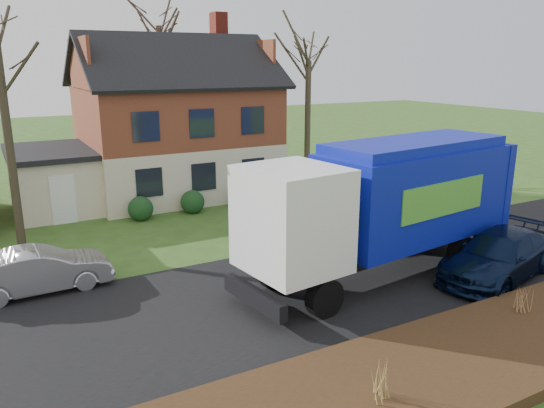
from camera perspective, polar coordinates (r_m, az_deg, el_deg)
ground at (r=15.90m, az=-0.15°, el=-10.03°), size 120.00×120.00×0.00m
road at (r=15.89m, az=-0.15°, el=-9.99°), size 80.00×7.00×0.02m
mulch_verge at (r=12.04m, az=12.69°, el=-18.60°), size 80.00×3.50×0.30m
main_house at (r=27.97m, az=-11.33°, el=9.26°), size 12.95×8.95×9.26m
garbage_truck at (r=17.23m, az=12.59°, el=0.43°), size 10.35×3.94×4.33m
silver_sedan at (r=17.49m, az=-23.70°, el=-6.55°), size 4.15×1.54×1.35m
navy_wagon at (r=18.52m, az=23.22°, el=-5.10°), size 5.46×3.23×1.48m
tree_front_east at (r=28.57m, az=4.01°, el=17.34°), size 3.48×3.48×9.68m
tree_back at (r=35.02m, az=-12.22°, el=20.16°), size 3.79×3.79×12.01m
grass_clump_mid at (r=11.13m, az=11.58°, el=-17.96°), size 0.32×0.26×0.88m
grass_clump_east at (r=15.75m, az=25.38°, el=-9.02°), size 0.32×0.27×0.81m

